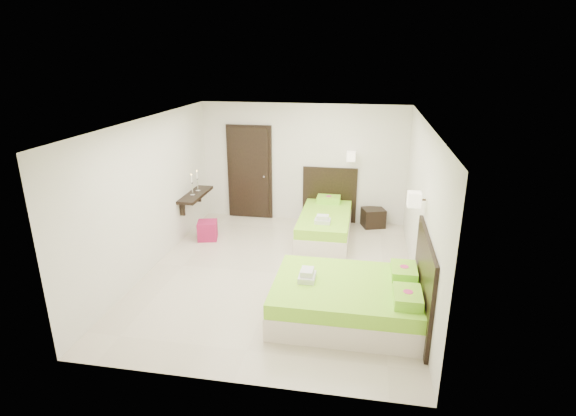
% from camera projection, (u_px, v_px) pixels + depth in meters
% --- Properties ---
extents(floor, '(5.50, 5.50, 0.00)m').
position_uv_depth(floor, '(279.00, 274.00, 7.72)').
color(floor, beige).
rests_on(floor, ground).
extents(bed_single, '(1.19, 1.99, 1.64)m').
position_uv_depth(bed_single, '(325.00, 222.00, 9.24)').
color(bed_single, beige).
rests_on(bed_single, ground).
extents(bed_double, '(2.09, 1.78, 1.72)m').
position_uv_depth(bed_double, '(353.00, 298.00, 6.34)').
color(bed_double, beige).
rests_on(bed_double, ground).
extents(nightstand, '(0.56, 0.53, 0.40)m').
position_uv_depth(nightstand, '(373.00, 218.00, 9.78)').
color(nightstand, black).
rests_on(nightstand, ground).
extents(ottoman, '(0.46, 0.46, 0.38)m').
position_uv_depth(ottoman, '(208.00, 230.00, 9.11)').
color(ottoman, maroon).
rests_on(ottoman, ground).
extents(door, '(1.02, 0.15, 2.14)m').
position_uv_depth(door, '(250.00, 173.00, 10.09)').
color(door, black).
rests_on(door, ground).
extents(console_shelf, '(0.35, 1.20, 0.78)m').
position_uv_depth(console_shelf, '(195.00, 195.00, 9.29)').
color(console_shelf, black).
rests_on(console_shelf, ground).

